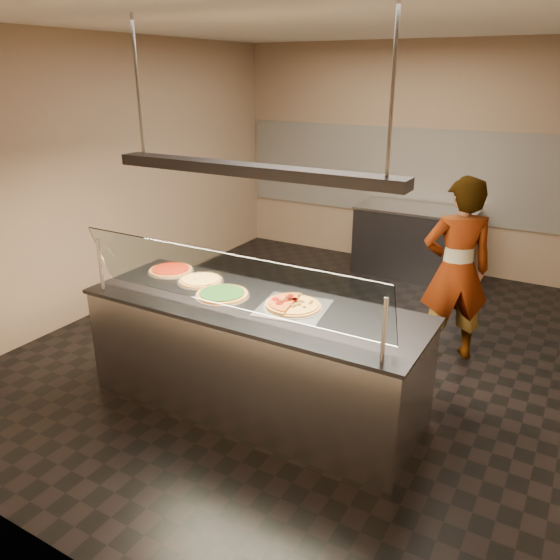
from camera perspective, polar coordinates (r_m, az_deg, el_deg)
The scene contains 20 objects.
ground at distance 5.61m, azimuth 2.87°, elevation -6.83°, with size 5.00×6.00×0.02m, color black.
ceiling at distance 4.98m, azimuth 3.56°, elevation 25.63°, with size 5.00×6.00×0.02m, color silver.
wall_back at distance 7.85m, azimuth 13.44°, elevation 12.32°, with size 5.00×0.02×3.00m, color #967E60.
wall_front at distance 2.87m, azimuth -25.36°, elevation -3.72°, with size 5.00×0.02×3.00m, color #967E60.
wall_left at distance 6.58m, azimuth -17.03°, elevation 10.42°, with size 0.02×6.00×3.00m, color #967E60.
tile_band at distance 7.85m, azimuth 13.25°, elevation 10.85°, with size 4.90×0.02×1.20m, color silver.
serving_counter at distance 4.42m, azimuth -2.73°, elevation -7.95°, with size 2.71×0.94×0.93m.
sneeze_guard at distance 3.84m, azimuth -5.67°, elevation -0.10°, with size 2.47×0.18×0.54m.
perforated_tray at distance 4.12m, azimuth 1.40°, elevation -2.84°, with size 0.58×0.58×0.01m.
half_pizza_pepperoni at distance 4.16m, azimuth 0.20°, elevation -2.21°, with size 0.27×0.44×0.05m.
half_pizza_sausage at distance 4.07m, azimuth 2.63°, elevation -2.85°, with size 0.27×0.44×0.04m.
pizza_spinach at distance 4.36m, azimuth -6.03°, elevation -1.45°, with size 0.44×0.44×0.03m.
pizza_cheese at distance 4.68m, azimuth -8.26°, elevation 0.01°, with size 0.39×0.39×0.03m.
pizza_tomato at distance 4.97m, azimuth -11.29°, elevation 1.07°, with size 0.41×0.41×0.03m.
pizza_spatula at distance 4.66m, azimuth -8.23°, elevation 0.12°, with size 0.24×0.22×0.02m.
prep_table at distance 7.56m, azimuth 13.76°, elevation 3.92°, with size 1.53×0.74×0.93m.
worker at distance 5.29m, azimuth 17.92°, elevation 0.95°, with size 0.64×0.42×1.76m, color black.
heat_lamp_housing at distance 3.92m, azimuth -3.11°, elevation 11.40°, with size 2.30×0.18×0.08m, color #303034.
lamp_rod_left at distance 4.50m, azimuth -14.64°, elevation 18.99°, with size 0.02×0.02×1.01m, color #B7B7BC.
lamp_rod_right at distance 3.43m, azimuth 11.69°, elevation 18.81°, with size 0.02×0.02×1.01m, color #B7B7BC.
Camera 1 is at (2.23, -4.43, 2.60)m, focal length 35.00 mm.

